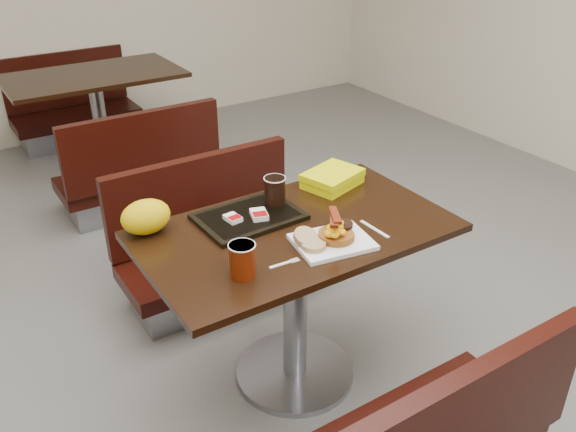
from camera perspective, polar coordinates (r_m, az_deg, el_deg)
floor at (r=2.79m, az=0.65°, el=-14.62°), size 6.00×7.00×0.01m
table_near at (r=2.55m, az=0.70°, el=-8.47°), size 1.20×0.70×0.75m
bench_near_s at (r=2.16m, az=11.49°, el=-18.08°), size 1.00×0.46×0.72m
bench_near_n at (r=3.07m, az=-6.51°, el=-1.99°), size 1.00×0.46×0.72m
table_far at (r=4.70m, az=-17.19°, el=8.22°), size 1.20×0.70×0.75m
bench_far_s at (r=4.08m, az=-14.21°, el=5.30°), size 1.00×0.46×0.72m
bench_far_n at (r=5.35m, az=-19.44°, el=10.12°), size 1.00×0.46×0.72m
platter at (r=2.24m, az=4.19°, el=-2.44°), size 0.31×0.26×0.02m
pancake_stack at (r=2.24m, az=4.55°, el=-1.79°), size 0.17×0.17×0.03m
sausage_patty at (r=2.27m, az=5.06°, el=-0.78°), size 0.10×0.10×0.01m
scrambled_eggs at (r=2.21m, az=4.54°, el=-1.15°), size 0.11×0.10×0.05m
bacon_strips at (r=2.21m, az=4.35°, el=-0.21°), size 0.15×0.17×0.01m
muffin_bottom at (r=2.19m, az=2.41°, el=-2.75°), size 0.11×0.11×0.02m
muffin_top at (r=2.21m, az=1.68°, el=-1.99°), size 0.11×0.11×0.05m
coffee_cup_near at (r=2.04m, az=-4.30°, el=-4.18°), size 0.09×0.09×0.12m
fork at (r=2.12m, az=-0.73°, el=-4.59°), size 0.12×0.03×0.00m
knife at (r=2.36m, az=8.12°, el=-1.21°), size 0.02×0.16×0.00m
condiment_syrup at (r=2.31m, az=-3.36°, el=-1.47°), size 0.05×0.04×0.01m
condiment_ketchup at (r=2.41m, az=-1.26°, el=-0.13°), size 0.05×0.04×0.01m
tray at (r=2.41m, az=-3.69°, el=-0.08°), size 0.41×0.30×0.02m
hashbrown_sleeve_left at (r=2.36m, az=-5.22°, el=-0.21°), size 0.06×0.07×0.02m
hashbrown_sleeve_right at (r=2.38m, az=-2.74°, el=0.14°), size 0.08×0.10×0.02m
coffee_cup_far at (r=2.46m, az=-1.24°, el=2.37°), size 0.09×0.09×0.12m
clamshell at (r=2.67m, az=4.19°, el=3.53°), size 0.29×0.25×0.07m
paper_bag at (r=2.35m, az=-13.21°, el=-0.07°), size 0.20×0.15×0.13m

